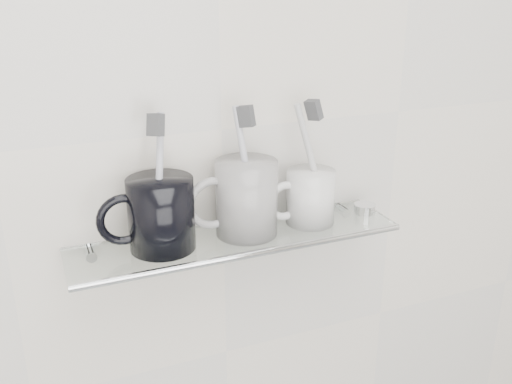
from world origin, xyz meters
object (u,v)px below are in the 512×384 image
shelf_glass (237,239)px  mug_left (161,214)px  mug_center (247,198)px  mug_right (311,197)px

shelf_glass → mug_left: 0.13m
mug_center → shelf_glass: bearing=-139.2°
mug_left → mug_right: 0.24m
shelf_glass → mug_right: bearing=2.3°
mug_right → mug_center: bearing=-164.8°
mug_center → mug_left: bearing=-155.2°
shelf_glass → mug_right: 0.13m
mug_center → mug_right: mug_center is taller
mug_center → mug_right: bearing=24.8°
shelf_glass → mug_left: bearing=177.4°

